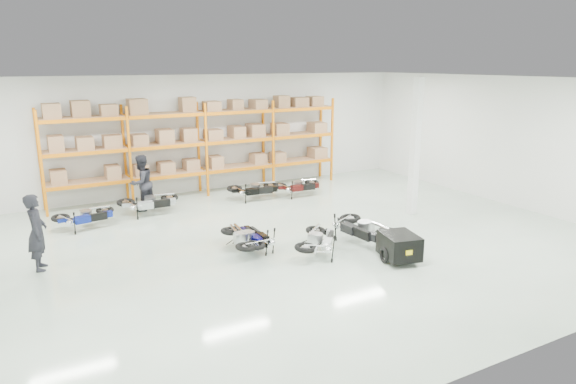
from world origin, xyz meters
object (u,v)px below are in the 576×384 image
moto_back_a (85,213)px  moto_back_c (255,186)px  moto_back_d (298,183)px  person_left (37,232)px  trailer (399,246)px  moto_black_far_left (251,233)px  moto_silver_left (319,236)px  moto_back_b (149,199)px  moto_touring_right (361,223)px  moto_blue_centre (245,235)px  person_back (141,183)px

moto_back_a → moto_back_c: moto_back_c is taller
moto_back_d → person_left: 9.67m
trailer → moto_black_far_left: bearing=153.3°
moto_silver_left → moto_back_b: size_ratio=0.96×
moto_back_b → person_left: bearing=136.8°
moto_touring_right → moto_back_d: size_ratio=1.15×
moto_back_b → person_left: size_ratio=0.92×
moto_touring_right → trailer: (0.00, -1.60, -0.15)m
moto_blue_centre → trailer: size_ratio=0.91×
moto_touring_right → moto_back_c: size_ratio=1.10×
moto_back_b → moto_black_far_left: bearing=-159.4°
person_left → moto_touring_right: bearing=-97.2°
moto_back_d → moto_blue_centre: bearing=142.4°
person_left → moto_back_a: bearing=-18.2°
moto_black_far_left → trailer: bearing=140.4°
moto_black_far_left → person_left: 5.28m
moto_touring_right → moto_back_d: (1.07, 5.43, -0.08)m
moto_back_c → moto_back_d: size_ratio=1.05×
moto_blue_centre → trailer: 4.03m
moto_silver_left → moto_back_b: 6.59m
person_left → moto_silver_left: bearing=-102.1°
moto_back_a → person_left: person_left is taller
moto_back_b → person_left: (-3.54, -3.43, 0.42)m
moto_blue_centre → person_back: bearing=-69.6°
person_back → person_left: bearing=18.2°
moto_blue_centre → moto_touring_right: (3.16, -0.89, 0.08)m
moto_back_a → moto_back_d: 7.68m
moto_blue_centre → moto_black_far_left: 0.20m
moto_black_far_left → trailer: size_ratio=0.91×
moto_black_far_left → moto_back_a: (-3.64, 4.22, -0.01)m
moto_blue_centre → trailer: bearing=147.4°
moto_silver_left → moto_touring_right: (1.53, 0.19, 0.06)m
moto_silver_left → person_back: bearing=-22.3°
moto_touring_right → trailer: bearing=-93.8°
moto_blue_centre → moto_back_c: size_ratio=0.96×
moto_back_b → moto_back_d: moto_back_b is taller
trailer → person_back: person_back is taller
person_back → trailer: bearing=89.0°
moto_back_a → person_left: (-1.45, -2.88, 0.46)m
person_left → person_back: (3.46, 4.03, 0.01)m
moto_blue_centre → moto_back_a: bearing=-45.4°
moto_black_far_left → trailer: moto_black_far_left is taller
moto_back_d → trailer: bearing=176.7°
moto_black_far_left → moto_touring_right: 3.11m
moto_blue_centre → moto_back_c: moto_back_c is taller
moto_silver_left → person_back: person_back is taller
trailer → person_back: (-4.59, 7.89, 0.54)m
trailer → moto_back_b: (-4.51, 7.29, 0.11)m
moto_touring_right → moto_back_a: moto_touring_right is taller
moto_silver_left → moto_black_far_left: 1.81m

